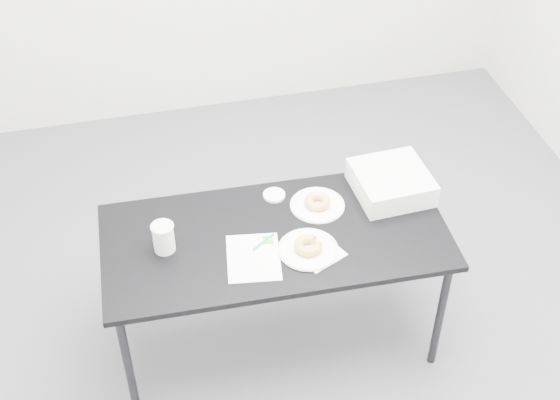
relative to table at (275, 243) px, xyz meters
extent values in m
plane|color=#4A494E|center=(0.07, 0.07, -0.64)|extent=(4.00, 4.00, 0.00)
cube|color=black|center=(0.00, 0.00, 0.04)|extent=(1.54, 0.76, 0.03)
cylinder|color=black|center=(-0.71, -0.27, -0.31)|extent=(0.04, 0.04, 0.66)
cylinder|color=black|center=(-0.69, 0.32, -0.31)|extent=(0.04, 0.04, 0.66)
cylinder|color=black|center=(0.69, -0.32, -0.31)|extent=(0.04, 0.04, 0.66)
cylinder|color=black|center=(0.71, 0.27, -0.31)|extent=(0.04, 0.04, 0.66)
cube|color=white|center=(-0.12, -0.11, 0.05)|extent=(0.26, 0.31, 0.00)
cube|color=green|center=(-0.04, -0.03, 0.06)|extent=(0.05, 0.05, 0.00)
cylinder|color=#0C8A4F|center=(-0.06, -0.04, 0.06)|extent=(0.11, 0.08, 0.01)
cube|color=white|center=(0.15, -0.15, 0.05)|extent=(0.24, 0.24, 0.00)
cylinder|color=white|center=(0.11, -0.13, 0.06)|extent=(0.26, 0.26, 0.01)
torus|color=gold|center=(0.11, -0.13, 0.08)|extent=(0.15, 0.15, 0.04)
cylinder|color=white|center=(0.23, 0.14, 0.06)|extent=(0.25, 0.25, 0.01)
torus|color=gold|center=(0.23, 0.14, 0.08)|extent=(0.13, 0.13, 0.04)
cylinder|color=silver|center=(-0.48, 0.02, 0.12)|extent=(0.09, 0.09, 0.14)
cylinder|color=white|center=(0.05, 0.25, 0.06)|extent=(0.10, 0.10, 0.01)
cube|color=silver|center=(0.59, 0.16, 0.11)|extent=(0.35, 0.35, 0.11)
camera|label=1|loc=(-0.56, -2.40, 2.41)|focal=50.00mm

